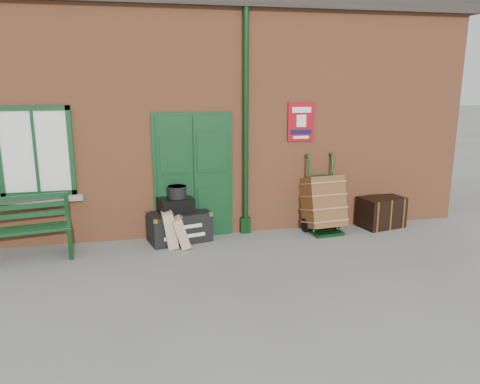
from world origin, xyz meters
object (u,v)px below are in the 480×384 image
object	(u,v)px
houdini_trunk	(179,227)
porter_trolley	(323,203)
bench	(14,228)
dark_trunk	(381,212)

from	to	relation	value
houdini_trunk	porter_trolley	distance (m)	2.71
houdini_trunk	porter_trolley	size ratio (longest dim) A/B	0.74
bench	dark_trunk	distance (m)	6.56
porter_trolley	dark_trunk	world-z (taller)	porter_trolley
bench	porter_trolley	xyz separation A→B (m)	(5.32, 0.32, 0.03)
bench	dark_trunk	size ratio (longest dim) A/B	2.13
bench	houdini_trunk	bearing A→B (deg)	-1.37
dark_trunk	houdini_trunk	bearing A→B (deg)	167.46
houdini_trunk	dark_trunk	distance (m)	3.92
houdini_trunk	dark_trunk	bearing A→B (deg)	-13.02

